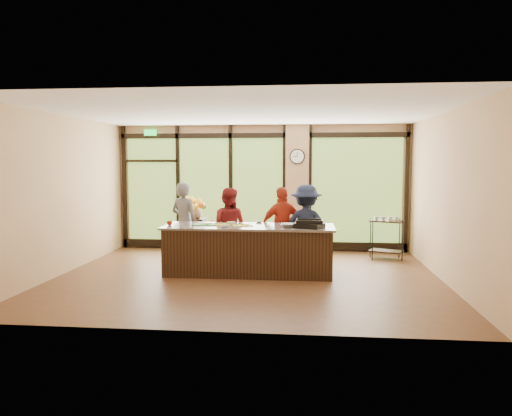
% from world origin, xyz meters
% --- Properties ---
extents(floor, '(7.00, 7.00, 0.00)m').
position_xyz_m(floor, '(0.00, 0.00, 0.00)').
color(floor, '#4E301B').
rests_on(floor, ground).
extents(ceiling, '(7.00, 7.00, 0.00)m').
position_xyz_m(ceiling, '(0.00, 0.00, 3.00)').
color(ceiling, white).
rests_on(ceiling, back_wall).
extents(back_wall, '(7.00, 0.00, 7.00)m').
position_xyz_m(back_wall, '(0.00, 3.00, 1.50)').
color(back_wall, tan).
rests_on(back_wall, floor).
extents(left_wall, '(0.00, 6.00, 6.00)m').
position_xyz_m(left_wall, '(-3.50, 0.00, 1.50)').
color(left_wall, tan).
rests_on(left_wall, floor).
extents(right_wall, '(0.00, 6.00, 6.00)m').
position_xyz_m(right_wall, '(3.50, 0.00, 1.50)').
color(right_wall, tan).
rests_on(right_wall, floor).
extents(window_wall, '(6.90, 0.12, 3.00)m').
position_xyz_m(window_wall, '(0.16, 2.95, 1.39)').
color(window_wall, tan).
rests_on(window_wall, floor).
extents(island_base, '(3.10, 1.00, 0.88)m').
position_xyz_m(island_base, '(0.00, 0.30, 0.44)').
color(island_base, black).
rests_on(island_base, floor).
extents(countertop, '(3.20, 1.10, 0.04)m').
position_xyz_m(countertop, '(0.00, 0.30, 0.90)').
color(countertop, slate).
rests_on(countertop, island_base).
extents(wall_clock, '(0.36, 0.04, 0.36)m').
position_xyz_m(wall_clock, '(0.85, 2.87, 2.25)').
color(wall_clock, black).
rests_on(wall_clock, window_wall).
extents(cook_left, '(0.73, 0.62, 1.71)m').
position_xyz_m(cook_left, '(-1.45, 1.14, 0.85)').
color(cook_left, slate).
rests_on(cook_left, floor).
extents(cook_midleft, '(0.87, 0.73, 1.60)m').
position_xyz_m(cook_midleft, '(-0.50, 1.00, 0.80)').
color(cook_midleft, maroon).
rests_on(cook_midleft, floor).
extents(cook_midright, '(1.03, 0.72, 1.62)m').
position_xyz_m(cook_midright, '(0.60, 1.06, 0.81)').
color(cook_midright, '#AB2F1A').
rests_on(cook_midright, floor).
extents(cook_right, '(1.08, 0.64, 1.66)m').
position_xyz_m(cook_right, '(1.07, 1.08, 0.83)').
color(cook_right, '#171D33').
rests_on(cook_right, floor).
extents(roasting_pan, '(0.59, 0.54, 0.08)m').
position_xyz_m(roasting_pan, '(1.13, 0.08, 0.96)').
color(roasting_pan, black).
rests_on(roasting_pan, countertop).
extents(mixing_bowl, '(0.30, 0.30, 0.07)m').
position_xyz_m(mixing_bowl, '(0.75, 0.13, 0.96)').
color(mixing_bowl, silver).
rests_on(mixing_bowl, countertop).
extents(cutting_board_left, '(0.46, 0.37, 0.01)m').
position_xyz_m(cutting_board_left, '(-0.84, 0.34, 0.93)').
color(cutting_board_left, '#36812F').
rests_on(cutting_board_left, countertop).
extents(cutting_board_center, '(0.43, 0.33, 0.01)m').
position_xyz_m(cutting_board_center, '(-0.57, 0.36, 0.93)').
color(cutting_board_center, gold).
rests_on(cutting_board_center, countertop).
extents(cutting_board_right, '(0.44, 0.39, 0.01)m').
position_xyz_m(cutting_board_right, '(-0.12, 0.28, 0.93)').
color(cutting_board_right, gold).
rests_on(cutting_board_right, countertop).
extents(prep_bowl_near, '(0.21, 0.21, 0.05)m').
position_xyz_m(prep_bowl_near, '(-0.36, 0.44, 0.95)').
color(prep_bowl_near, silver).
rests_on(prep_bowl_near, countertop).
extents(prep_bowl_mid, '(0.18, 0.18, 0.05)m').
position_xyz_m(prep_bowl_mid, '(-0.39, 0.02, 0.94)').
color(prep_bowl_mid, silver).
rests_on(prep_bowl_mid, countertop).
extents(prep_bowl_far, '(0.16, 0.16, 0.03)m').
position_xyz_m(prep_bowl_far, '(0.15, 0.79, 0.94)').
color(prep_bowl_far, silver).
rests_on(prep_bowl_far, countertop).
extents(red_ramekin, '(0.12, 0.12, 0.08)m').
position_xyz_m(red_ramekin, '(-1.50, 0.21, 0.96)').
color(red_ramekin, '#A12210').
rests_on(red_ramekin, countertop).
extents(flower_stand, '(0.46, 0.46, 0.86)m').
position_xyz_m(flower_stand, '(-1.38, 1.91, 0.43)').
color(flower_stand, black).
rests_on(flower_stand, floor).
extents(flower_vase, '(0.33, 0.33, 0.29)m').
position_xyz_m(flower_vase, '(-1.38, 1.91, 1.01)').
color(flower_vase, olive).
rests_on(flower_vase, flower_stand).
extents(bar_cart, '(0.79, 0.63, 0.94)m').
position_xyz_m(bar_cart, '(2.82, 2.06, 0.56)').
color(bar_cart, black).
rests_on(bar_cart, floor).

